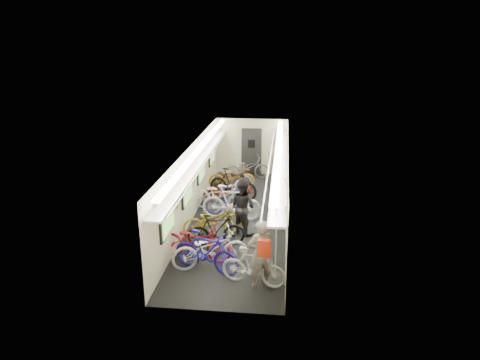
% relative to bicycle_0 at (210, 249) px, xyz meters
% --- Properties ---
extents(train_car_shell, '(10.00, 10.00, 10.00)m').
position_rel_bicycle_0_xyz_m(train_car_shell, '(0.03, 3.88, 1.15)').
color(train_car_shell, black).
rests_on(train_car_shell, ground).
extents(bicycle_0, '(2.05, 1.34, 1.02)m').
position_rel_bicycle_0_xyz_m(bicycle_0, '(0.00, 0.00, 0.00)').
color(bicycle_0, silver).
rests_on(bicycle_0, ground).
extents(bicycle_1, '(1.87, 1.09, 1.08)m').
position_rel_bicycle_0_xyz_m(bicycle_1, '(-0.05, -0.24, 0.03)').
color(bicycle_1, navy).
rests_on(bicycle_1, ground).
extents(bicycle_2, '(2.07, 1.07, 1.04)m').
position_rel_bicycle_0_xyz_m(bicycle_2, '(-0.45, 0.36, 0.01)').
color(bicycle_2, maroon).
rests_on(bicycle_2, ground).
extents(bicycle_3, '(1.68, 0.83, 0.97)m').
position_rel_bicycle_0_xyz_m(bicycle_3, '(-0.03, 1.16, -0.02)').
color(bicycle_3, black).
rests_on(bicycle_3, ground).
extents(bicycle_4, '(1.88, 1.23, 0.93)m').
position_rel_bicycle_0_xyz_m(bicycle_4, '(-0.25, 1.89, -0.04)').
color(bicycle_4, '#BF9412').
rests_on(bicycle_4, ground).
extents(bicycle_5, '(1.95, 0.68, 1.15)m').
position_rel_bicycle_0_xyz_m(bicycle_5, '(0.16, 3.10, 0.07)').
color(bicycle_5, silver).
rests_on(bicycle_5, ground).
extents(bicycle_6, '(2.23, 1.43, 1.11)m').
position_rel_bicycle_0_xyz_m(bicycle_6, '(-0.34, 3.75, 0.04)').
color(bicycle_6, silver).
rests_on(bicycle_6, ground).
extents(bicycle_7, '(1.60, 0.94, 0.93)m').
position_rel_bicycle_0_xyz_m(bicycle_7, '(0.01, 3.61, -0.05)').
color(bicycle_7, '#211A9E').
rests_on(bicycle_7, ground).
extents(bicycle_8, '(1.87, 1.16, 0.93)m').
position_rel_bicycle_0_xyz_m(bicycle_8, '(-0.17, 4.53, -0.05)').
color(bicycle_8, maroon).
rests_on(bicycle_8, ground).
extents(bicycle_9, '(1.95, 1.11, 1.13)m').
position_rel_bicycle_0_xyz_m(bicycle_9, '(-0.03, 5.02, 0.06)').
color(bicycle_9, black).
rests_on(bicycle_9, ground).
extents(bicycle_10, '(1.86, 0.94, 0.93)m').
position_rel_bicycle_0_xyz_m(bicycle_10, '(-0.21, 6.10, -0.04)').
color(bicycle_10, '#BC6B11').
rests_on(bicycle_10, ground).
extents(bicycle_11, '(1.62, 0.78, 0.94)m').
position_rel_bicycle_0_xyz_m(bicycle_11, '(1.15, -0.71, -0.04)').
color(bicycle_11, white).
rests_on(bicycle_11, ground).
extents(bicycle_12, '(1.78, 1.20, 0.88)m').
position_rel_bicycle_0_xyz_m(bicycle_12, '(-0.15, 6.28, -0.07)').
color(bicycle_12, slate).
rests_on(bicycle_12, ground).
extents(bicycle_14, '(1.94, 1.05, 0.97)m').
position_rel_bicycle_0_xyz_m(bicycle_14, '(0.26, 7.42, -0.03)').
color(bicycle_14, slate).
rests_on(bicycle_14, ground).
extents(passenger_near, '(0.72, 0.61, 1.67)m').
position_rel_bicycle_0_xyz_m(passenger_near, '(1.30, -0.76, 0.33)').
color(passenger_near, slate).
rests_on(passenger_near, ground).
extents(passenger_mid, '(1.04, 1.00, 1.70)m').
position_rel_bicycle_0_xyz_m(passenger_mid, '(0.62, 2.12, 0.34)').
color(passenger_mid, black).
rests_on(passenger_mid, ground).
extents(backpack, '(0.28, 0.18, 0.38)m').
position_rel_bicycle_0_xyz_m(backpack, '(1.41, -1.33, 0.77)').
color(backpack, red).
rests_on(backpack, passenger_near).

